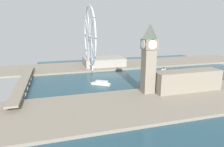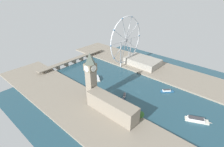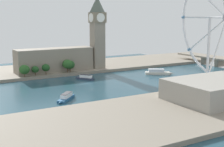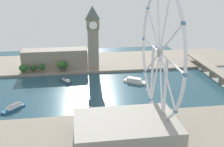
{
  "view_description": "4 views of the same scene",
  "coord_description": "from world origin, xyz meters",
  "px_view_note": "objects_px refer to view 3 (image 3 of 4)",
  "views": [
    {
      "loc": [
        -284.78,
        152.06,
        85.02
      ],
      "look_at": [
        -7.96,
        71.16,
        12.47
      ],
      "focal_mm": 32.34,
      "sensor_mm": 36.0,
      "label": 1
    },
    {
      "loc": [
        -234.1,
        -142.78,
        178.71
      ],
      "look_at": [
        1.83,
        67.64,
        12.76
      ],
      "focal_mm": 28.08,
      "sensor_mm": 36.0,
      "label": 2
    },
    {
      "loc": [
        263.29,
        -135.54,
        64.64
      ],
      "look_at": [
        9.93,
        15.26,
        12.07
      ],
      "focal_mm": 53.07,
      "sensor_mm": 36.0,
      "label": 3
    },
    {
      "loc": [
        277.83,
        20.43,
        121.07
      ],
      "look_at": [
        -23.77,
        63.48,
        11.26
      ],
      "focal_mm": 44.04,
      "sensor_mm": 36.0,
      "label": 4
    }
  ],
  "objects_px": {
    "tour_boat_0": "(158,72)",
    "riverside_hall": "(221,89)",
    "clock_tower": "(97,31)",
    "tour_boat_3": "(85,77)",
    "tour_boat_2": "(66,97)",
    "parliament_block": "(54,60)"
  },
  "relations": [
    {
      "from": "clock_tower",
      "to": "tour_boat_0",
      "type": "distance_m",
      "value": 83.12
    },
    {
      "from": "riverside_hall",
      "to": "tour_boat_0",
      "type": "height_order",
      "value": "riverside_hall"
    },
    {
      "from": "clock_tower",
      "to": "tour_boat_3",
      "type": "xyz_separation_m",
      "value": [
        41.3,
        -36.93,
        -43.4
      ]
    },
    {
      "from": "parliament_block",
      "to": "riverside_hall",
      "type": "distance_m",
      "value": 189.96
    },
    {
      "from": "clock_tower",
      "to": "tour_boat_2",
      "type": "xyz_separation_m",
      "value": [
        106.49,
        -85.09,
        -43.47
      ]
    },
    {
      "from": "clock_tower",
      "to": "parliament_block",
      "type": "height_order",
      "value": "clock_tower"
    },
    {
      "from": "parliament_block",
      "to": "tour_boat_0",
      "type": "distance_m",
      "value": 114.64
    },
    {
      "from": "clock_tower",
      "to": "tour_boat_2",
      "type": "relative_size",
      "value": 3.72
    },
    {
      "from": "clock_tower",
      "to": "tour_boat_0",
      "type": "bearing_deg",
      "value": 39.34
    },
    {
      "from": "tour_boat_0",
      "to": "riverside_hall",
      "type": "bearing_deg",
      "value": -73.0
    },
    {
      "from": "riverside_hall",
      "to": "clock_tower",
      "type": "bearing_deg",
      "value": -176.3
    },
    {
      "from": "clock_tower",
      "to": "parliament_block",
      "type": "xyz_separation_m",
      "value": [
        -6.78,
        -50.63,
        -29.93
      ]
    },
    {
      "from": "riverside_hall",
      "to": "tour_boat_0",
      "type": "distance_m",
      "value": 122.83
    },
    {
      "from": "riverside_hall",
      "to": "tour_boat_2",
      "type": "height_order",
      "value": "riverside_hall"
    },
    {
      "from": "parliament_block",
      "to": "tour_boat_2",
      "type": "bearing_deg",
      "value": -16.92
    },
    {
      "from": "parliament_block",
      "to": "tour_boat_0",
      "type": "relative_size",
      "value": 2.93
    },
    {
      "from": "parliament_block",
      "to": "tour_boat_3",
      "type": "xyz_separation_m",
      "value": [
        48.08,
        13.71,
        -13.46
      ]
    },
    {
      "from": "tour_boat_2",
      "to": "tour_boat_3",
      "type": "xyz_separation_m",
      "value": [
        -65.19,
        48.16,
        0.07
      ]
    },
    {
      "from": "clock_tower",
      "to": "tour_boat_0",
      "type": "relative_size",
      "value": 2.81
    },
    {
      "from": "riverside_hall",
      "to": "tour_boat_2",
      "type": "distance_m",
      "value": 117.18
    },
    {
      "from": "tour_boat_0",
      "to": "clock_tower",
      "type": "bearing_deg",
      "value": 162.38
    },
    {
      "from": "clock_tower",
      "to": "tour_boat_3",
      "type": "bearing_deg",
      "value": -41.8
    }
  ]
}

